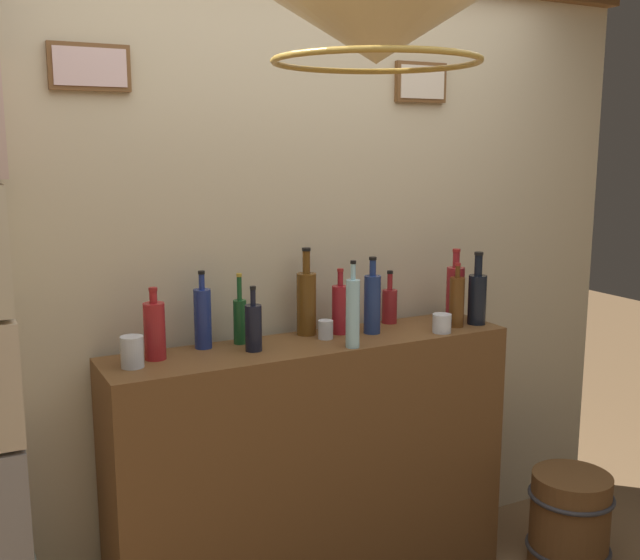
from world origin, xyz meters
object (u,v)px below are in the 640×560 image
at_px(liquor_bottle_port, 155,330).
at_px(pendant_lamp, 376,34).
at_px(glass_tumbler_rocks, 442,323).
at_px(glass_tumbler_highball, 132,352).
at_px(liquor_bottle_mezcal, 306,302).
at_px(liquor_bottle_amaro, 457,301).
at_px(liquor_bottle_vermouth, 372,303).
at_px(liquor_bottle_gin, 240,319).
at_px(wooden_barrel, 569,521).
at_px(liquor_bottle_sherry, 203,317).
at_px(liquor_bottle_whiskey, 455,293).
at_px(liquor_bottle_tequila, 340,308).
at_px(liquor_bottle_brandy, 353,312).
at_px(glass_tumbler_shot, 326,330).
at_px(liquor_bottle_scotch, 477,297).
at_px(liquor_bottle_bourbon, 253,327).
at_px(liquor_bottle_rum, 390,305).

bearing_deg(liquor_bottle_port, pendant_lamp, -67.29).
xyz_separation_m(glass_tumbler_rocks, glass_tumbler_highball, (-1.22, 0.10, 0.02)).
bearing_deg(liquor_bottle_mezcal, liquor_bottle_amaro, -16.00).
relative_size(liquor_bottle_vermouth, liquor_bottle_gin, 1.14).
xyz_separation_m(liquor_bottle_port, liquor_bottle_mezcal, (0.63, 0.06, 0.03)).
bearing_deg(wooden_barrel, liquor_bottle_sherry, 162.90).
relative_size(liquor_bottle_port, liquor_bottle_whiskey, 0.82).
distance_m(liquor_bottle_vermouth, glass_tumbler_rocks, 0.30).
bearing_deg(glass_tumbler_highball, liquor_bottle_vermouth, 1.17).
bearing_deg(liquor_bottle_amaro, glass_tumbler_highball, 177.78).
xyz_separation_m(liquor_bottle_tequila, wooden_barrel, (0.91, -0.40, -0.95)).
xyz_separation_m(liquor_bottle_brandy, glass_tumbler_rocks, (0.43, 0.02, -0.10)).
relative_size(glass_tumbler_shot, wooden_barrel, 0.17).
bearing_deg(liquor_bottle_scotch, liquor_bottle_vermouth, 171.27).
xyz_separation_m(liquor_bottle_scotch, wooden_barrel, (0.32, -0.28, -0.97)).
distance_m(liquor_bottle_vermouth, wooden_barrel, 1.31).
relative_size(liquor_bottle_port, glass_tumbler_highball, 2.37).
height_order(liquor_bottle_vermouth, liquor_bottle_tequila, liquor_bottle_vermouth).
height_order(liquor_bottle_tequila, glass_tumbler_shot, liquor_bottle_tequila).
xyz_separation_m(liquor_bottle_vermouth, liquor_bottle_bourbon, (-0.52, -0.02, -0.03)).
height_order(liquor_bottle_port, liquor_bottle_scotch, liquor_bottle_scotch).
relative_size(glass_tumbler_rocks, wooden_barrel, 0.18).
bearing_deg(liquor_bottle_tequila, liquor_bottle_bourbon, -169.62).
distance_m(liquor_bottle_gin, glass_tumbler_rocks, 0.81).
relative_size(liquor_bottle_vermouth, liquor_bottle_mezcal, 0.89).
bearing_deg(liquor_bottle_gin, glass_tumbler_highball, -165.19).
distance_m(liquor_bottle_vermouth, liquor_bottle_mezcal, 0.26).
height_order(liquor_bottle_mezcal, liquor_bottle_tequila, liquor_bottle_mezcal).
relative_size(liquor_bottle_port, liquor_bottle_tequila, 0.98).
relative_size(liquor_bottle_port, liquor_bottle_gin, 0.95).
distance_m(liquor_bottle_rum, liquor_bottle_bourbon, 0.69).
xyz_separation_m(liquor_bottle_amaro, liquor_bottle_whiskey, (0.05, 0.08, 0.02)).
height_order(liquor_bottle_port, glass_tumbler_rocks, liquor_bottle_port).
xyz_separation_m(liquor_bottle_whiskey, liquor_bottle_mezcal, (-0.66, 0.09, 0.01)).
xyz_separation_m(liquor_bottle_tequila, glass_tumbler_highball, (-0.85, -0.07, -0.05)).
bearing_deg(liquor_bottle_amaro, liquor_bottle_vermouth, 168.97).
relative_size(liquor_bottle_vermouth, pendant_lamp, 0.58).
bearing_deg(glass_tumbler_highball, glass_tumbler_rocks, -4.81).
bearing_deg(liquor_bottle_bourbon, liquor_bottle_rum, 11.18).
xyz_separation_m(glass_tumbler_highball, pendant_lamp, (0.46, -0.81, 0.97)).
distance_m(liquor_bottle_scotch, glass_tumbler_shot, 0.69).
bearing_deg(glass_tumbler_rocks, wooden_barrel, -22.78).
height_order(liquor_bottle_gin, glass_tumbler_shot, liquor_bottle_gin).
relative_size(liquor_bottle_brandy, liquor_bottle_vermouth, 1.06).
xyz_separation_m(liquor_bottle_vermouth, liquor_bottle_rum, (0.16, 0.11, -0.05)).
height_order(liquor_bottle_rum, liquor_bottle_tequila, liquor_bottle_tequila).
relative_size(liquor_bottle_sherry, liquor_bottle_gin, 1.08).
height_order(liquor_bottle_scotch, wooden_barrel, liquor_bottle_scotch).
relative_size(liquor_bottle_brandy, liquor_bottle_gin, 1.21).
xyz_separation_m(liquor_bottle_port, liquor_bottle_scotch, (1.34, -0.11, 0.01)).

